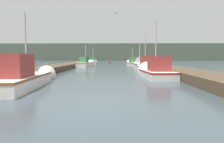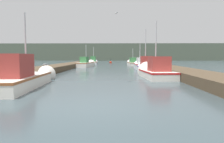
{
  "view_description": "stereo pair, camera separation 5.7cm",
  "coord_description": "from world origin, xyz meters",
  "px_view_note": "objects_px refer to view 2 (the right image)",
  "views": [
    {
      "loc": [
        0.64,
        -5.99,
        1.54
      ],
      "look_at": [
        0.42,
        8.7,
        0.41
      ],
      "focal_mm": 32.0,
      "sensor_mm": 36.0,
      "label": 1
    },
    {
      "loc": [
        0.69,
        -5.99,
        1.54
      ],
      "look_at": [
        0.42,
        8.7,
        0.41
      ],
      "focal_mm": 32.0,
      "sensor_mm": 36.0,
      "label": 2
    }
  ],
  "objects_px": {
    "mooring_piling_2": "(45,70)",
    "mooring_piling_3": "(85,62)",
    "fishing_boat_2": "(145,67)",
    "fishing_boat_4": "(87,64)",
    "fishing_boat_0": "(29,77)",
    "fishing_boat_1": "(155,71)",
    "fishing_boat_6": "(94,62)",
    "mooring_piling_0": "(87,61)",
    "channel_buoy": "(111,62)",
    "seagull_1": "(116,13)",
    "fishing_boat_3": "(140,65)",
    "mooring_piling_1": "(155,66)",
    "fishing_boat_5": "(133,63)"
  },
  "relations": [
    {
      "from": "fishing_boat_1",
      "to": "fishing_boat_0",
      "type": "bearing_deg",
      "value": -153.71
    },
    {
      "from": "fishing_boat_2",
      "to": "channel_buoy",
      "type": "height_order",
      "value": "fishing_boat_2"
    },
    {
      "from": "fishing_boat_4",
      "to": "mooring_piling_3",
      "type": "bearing_deg",
      "value": 106.72
    },
    {
      "from": "fishing_boat_5",
      "to": "channel_buoy",
      "type": "relative_size",
      "value": 5.89
    },
    {
      "from": "fishing_boat_4",
      "to": "fishing_boat_1",
      "type": "bearing_deg",
      "value": -58.78
    },
    {
      "from": "mooring_piling_0",
      "to": "fishing_boat_0",
      "type": "bearing_deg",
      "value": -88.45
    },
    {
      "from": "fishing_boat_0",
      "to": "fishing_boat_1",
      "type": "relative_size",
      "value": 1.33
    },
    {
      "from": "mooring_piling_1",
      "to": "fishing_boat_1",
      "type": "bearing_deg",
      "value": -101.71
    },
    {
      "from": "fishing_boat_6",
      "to": "fishing_boat_1",
      "type": "bearing_deg",
      "value": -76.35
    },
    {
      "from": "fishing_boat_2",
      "to": "mooring_piling_3",
      "type": "distance_m",
      "value": 17.09
    },
    {
      "from": "fishing_boat_4",
      "to": "mooring_piling_3",
      "type": "xyz_separation_m",
      "value": [
        -1.15,
        5.81,
        0.1
      ]
    },
    {
      "from": "mooring_piling_1",
      "to": "channel_buoy",
      "type": "xyz_separation_m",
      "value": [
        -5.12,
        25.72,
        -0.46
      ]
    },
    {
      "from": "mooring_piling_0",
      "to": "fishing_boat_4",
      "type": "bearing_deg",
      "value": -81.77
    },
    {
      "from": "fishing_boat_3",
      "to": "fishing_boat_5",
      "type": "relative_size",
      "value": 0.86
    },
    {
      "from": "mooring_piling_2",
      "to": "mooring_piling_3",
      "type": "xyz_separation_m",
      "value": [
        -0.19,
        20.36,
        0.07
      ]
    },
    {
      "from": "mooring_piling_0",
      "to": "mooring_piling_3",
      "type": "relative_size",
      "value": 1.14
    },
    {
      "from": "fishing_boat_5",
      "to": "seagull_1",
      "type": "distance_m",
      "value": 15.67
    },
    {
      "from": "fishing_boat_2",
      "to": "seagull_1",
      "type": "bearing_deg",
      "value": -174.42
    },
    {
      "from": "fishing_boat_3",
      "to": "mooring_piling_0",
      "type": "xyz_separation_m",
      "value": [
        -8.21,
        10.25,
        0.17
      ]
    },
    {
      "from": "fishing_boat_2",
      "to": "mooring_piling_3",
      "type": "bearing_deg",
      "value": 122.01
    },
    {
      "from": "fishing_boat_1",
      "to": "channel_buoy",
      "type": "distance_m",
      "value": 31.35
    },
    {
      "from": "mooring_piling_2",
      "to": "mooring_piling_3",
      "type": "height_order",
      "value": "mooring_piling_3"
    },
    {
      "from": "fishing_boat_4",
      "to": "seagull_1",
      "type": "xyz_separation_m",
      "value": [
        4.31,
        -9.23,
        5.3
      ]
    },
    {
      "from": "fishing_boat_6",
      "to": "mooring_piling_2",
      "type": "distance_m",
      "value": 25.04
    },
    {
      "from": "fishing_boat_2",
      "to": "fishing_boat_6",
      "type": "distance_m",
      "value": 20.9
    },
    {
      "from": "fishing_boat_3",
      "to": "mooring_piling_1",
      "type": "distance_m",
      "value": 5.46
    },
    {
      "from": "fishing_boat_4",
      "to": "mooring_piling_1",
      "type": "distance_m",
      "value": 12.46
    },
    {
      "from": "fishing_boat_3",
      "to": "mooring_piling_2",
      "type": "distance_m",
      "value": 13.42
    },
    {
      "from": "fishing_boat_6",
      "to": "mooring_piling_0",
      "type": "xyz_separation_m",
      "value": [
        -0.78,
        -4.21,
        0.18
      ]
    },
    {
      "from": "fishing_boat_6",
      "to": "fishing_boat_2",
      "type": "bearing_deg",
      "value": -71.7
    },
    {
      "from": "fishing_boat_6",
      "to": "mooring_piling_1",
      "type": "height_order",
      "value": "fishing_boat_6"
    },
    {
      "from": "fishing_boat_0",
      "to": "fishing_boat_1",
      "type": "distance_m",
      "value": 8.52
    },
    {
      "from": "fishing_boat_2",
      "to": "fishing_boat_4",
      "type": "relative_size",
      "value": 0.78
    },
    {
      "from": "fishing_boat_2",
      "to": "mooring_piling_2",
      "type": "height_order",
      "value": "fishing_boat_2"
    },
    {
      "from": "fishing_boat_6",
      "to": "channel_buoy",
      "type": "bearing_deg",
      "value": 58.9
    },
    {
      "from": "fishing_boat_2",
      "to": "mooring_piling_1",
      "type": "distance_m",
      "value": 1.02
    },
    {
      "from": "channel_buoy",
      "to": "seagull_1",
      "type": "distance_m",
      "value": 26.23
    },
    {
      "from": "fishing_boat_1",
      "to": "mooring_piling_1",
      "type": "relative_size",
      "value": 4.11
    },
    {
      "from": "fishing_boat_6",
      "to": "mooring_piling_2",
      "type": "height_order",
      "value": "fishing_boat_6"
    },
    {
      "from": "fishing_boat_0",
      "to": "mooring_piling_3",
      "type": "relative_size",
      "value": 5.99
    },
    {
      "from": "fishing_boat_4",
      "to": "fishing_boat_6",
      "type": "bearing_deg",
      "value": 96.22
    },
    {
      "from": "fishing_boat_6",
      "to": "mooring_piling_0",
      "type": "relative_size",
      "value": 4.46
    },
    {
      "from": "mooring_piling_0",
      "to": "fishing_boat_6",
      "type": "bearing_deg",
      "value": 79.56
    },
    {
      "from": "fishing_boat_1",
      "to": "seagull_1",
      "type": "bearing_deg",
      "value": 112.4
    },
    {
      "from": "fishing_boat_3",
      "to": "mooring_piling_1",
      "type": "xyz_separation_m",
      "value": [
        0.91,
        -5.38,
        0.15
      ]
    },
    {
      "from": "fishing_boat_0",
      "to": "fishing_boat_3",
      "type": "distance_m",
      "value": 16.88
    },
    {
      "from": "fishing_boat_4",
      "to": "mooring_piling_2",
      "type": "xyz_separation_m",
      "value": [
        -0.96,
        -14.55,
        0.03
      ]
    },
    {
      "from": "fishing_boat_3",
      "to": "fishing_boat_6",
      "type": "bearing_deg",
      "value": 118.87
    },
    {
      "from": "mooring_piling_3",
      "to": "fishing_boat_0",
      "type": "bearing_deg",
      "value": -87.86
    },
    {
      "from": "mooring_piling_2",
      "to": "mooring_piling_3",
      "type": "relative_size",
      "value": 0.88
    }
  ]
}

